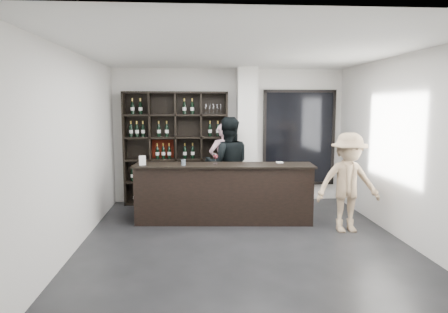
{
  "coord_description": "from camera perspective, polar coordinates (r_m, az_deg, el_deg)",
  "views": [
    {
      "loc": [
        -0.72,
        -5.97,
        2.12
      ],
      "look_at": [
        -0.22,
        1.1,
        1.2
      ],
      "focal_mm": 32.0,
      "sensor_mm": 36.0,
      "label": 1
    }
  ],
  "objects": [
    {
      "name": "glass_panel",
      "position": [
        8.98,
        10.66,
        2.65
      ],
      "size": [
        1.6,
        0.08,
        2.1
      ],
      "color": "black",
      "rests_on": "floor"
    },
    {
      "name": "taster_pink",
      "position": [
        8.48,
        -0.11,
        -1.07
      ],
      "size": [
        0.74,
        0.61,
        1.75
      ],
      "primitive_type": "imported",
      "rotation": [
        0.0,
        0.0,
        3.49
      ],
      "color": "#F7BDD0",
      "rests_on": "floor"
    },
    {
      "name": "structural_column",
      "position": [
        8.53,
        3.21,
        2.86
      ],
      "size": [
        0.4,
        0.4,
        2.9
      ],
      "primitive_type": "cube",
      "color": "silver",
      "rests_on": "floor"
    },
    {
      "name": "floor",
      "position": [
        6.38,
        2.77,
        -12.11
      ],
      "size": [
        5.0,
        5.5,
        0.01
      ],
      "primitive_type": "cube",
      "color": "black",
      "rests_on": "ground"
    },
    {
      "name": "card_stand",
      "position": [
        7.2,
        -11.59,
        -0.56
      ],
      "size": [
        0.12,
        0.09,
        0.17
      ],
      "primitive_type": "cube",
      "rotation": [
        0.0,
        0.0,
        0.3
      ],
      "color": "white",
      "rests_on": "tasting_counter"
    },
    {
      "name": "taster_black",
      "position": [
        7.93,
        0.52,
        -1.16
      ],
      "size": [
        0.92,
        0.72,
        1.89
      ],
      "primitive_type": "imported",
      "rotation": [
        0.0,
        0.0,
        3.15
      ],
      "color": "black",
      "rests_on": "floor"
    },
    {
      "name": "customer",
      "position": [
        6.97,
        17.31,
        -3.6
      ],
      "size": [
        1.1,
        0.65,
        1.67
      ],
      "primitive_type": "imported",
      "rotation": [
        0.0,
        0.0,
        0.03
      ],
      "color": "tan",
      "rests_on": "floor"
    },
    {
      "name": "tasting_counter",
      "position": [
        7.26,
        -0.05,
        -5.26
      ],
      "size": [
        3.23,
        0.67,
        1.06
      ],
      "rotation": [
        0.0,
        0.0,
        -0.07
      ],
      "color": "black",
      "rests_on": "floor"
    },
    {
      "name": "spit_cup",
      "position": [
        7.08,
        -5.81,
        -0.84
      ],
      "size": [
        0.08,
        0.08,
        0.1
      ],
      "primitive_type": "cylinder",
      "rotation": [
        0.0,
        0.0,
        -0.05
      ],
      "color": "#A3BACA",
      "rests_on": "tasting_counter"
    },
    {
      "name": "wine_shelf",
      "position": [
        8.59,
        -6.86,
        1.17
      ],
      "size": [
        2.2,
        0.35,
        2.4
      ],
      "primitive_type": null,
      "color": "black",
      "rests_on": "floor"
    },
    {
      "name": "napkin_stack",
      "position": [
        7.42,
        7.94,
        -0.83
      ],
      "size": [
        0.11,
        0.11,
        0.02
      ],
      "primitive_type": "cube",
      "rotation": [
        0.0,
        0.0,
        0.01
      ],
      "color": "white",
      "rests_on": "tasting_counter"
    },
    {
      "name": "wine_glass",
      "position": [
        7.16,
        -1.23,
        -0.23
      ],
      "size": [
        0.1,
        0.1,
        0.22
      ],
      "primitive_type": null,
      "rotation": [
        0.0,
        0.0,
        -0.12
      ],
      "color": "white",
      "rests_on": "tasting_counter"
    }
  ]
}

